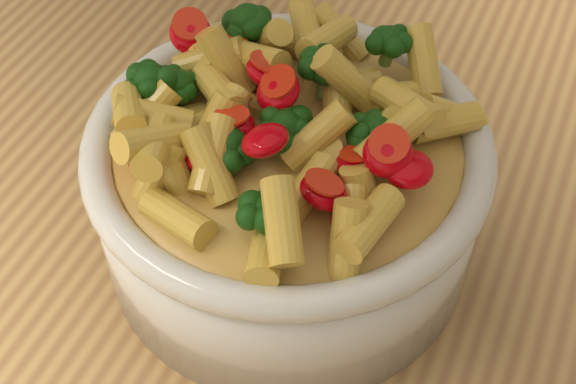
% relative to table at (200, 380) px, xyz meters
% --- Properties ---
extents(table, '(1.20, 0.80, 0.90)m').
position_rel_table_xyz_m(table, '(0.00, 0.00, 0.00)').
color(table, tan).
rests_on(table, ground).
extents(serving_bowl, '(0.22, 0.22, 0.09)m').
position_rel_table_xyz_m(serving_bowl, '(0.04, 0.06, 0.15)').
color(serving_bowl, silver).
rests_on(serving_bowl, table).
extents(pasta_salad, '(0.17, 0.17, 0.04)m').
position_rel_table_xyz_m(pasta_salad, '(0.04, 0.06, 0.21)').
color(pasta_salad, '#EFB84B').
rests_on(pasta_salad, serving_bowl).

